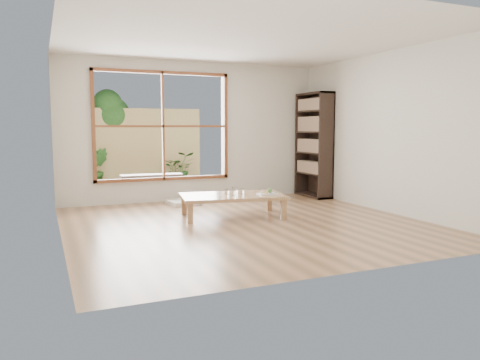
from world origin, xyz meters
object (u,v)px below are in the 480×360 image
Objects in this scene: low_table at (232,197)px; bookshelf at (314,145)px; food_tray at (268,193)px; garden_bench at (152,177)px.

low_table is 0.83× the size of bookshelf.
low_table is 0.55m from food_tray.
bookshelf is 1.63× the size of garden_bench.
garden_bench is (-0.62, 2.86, 0.06)m from low_table.
food_tray is at bearing -139.47° from bookshelf.
low_table is at bearing -149.70° from bookshelf.
bookshelf is at bearing -24.94° from garden_bench.
garden_bench is at bearing 152.66° from bookshelf.
low_table is 2.76m from bookshelf.
garden_bench is (-1.14, 3.03, -0.01)m from food_tray.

